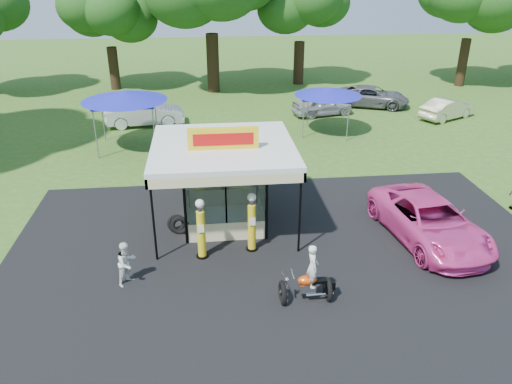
% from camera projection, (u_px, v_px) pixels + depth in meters
% --- Properties ---
extents(ground, '(120.00, 120.00, 0.00)m').
position_uv_depth(ground, '(295.00, 293.00, 16.00)').
color(ground, '#315B1C').
rests_on(ground, ground).
extents(asphalt_apron, '(20.00, 14.00, 0.04)m').
position_uv_depth(asphalt_apron, '(285.00, 259.00, 17.80)').
color(asphalt_apron, black).
rests_on(asphalt_apron, ground).
extents(gas_station_kiosk, '(5.40, 5.40, 4.18)m').
position_uv_depth(gas_station_kiosk, '(224.00, 183.00, 19.56)').
color(gas_station_kiosk, white).
rests_on(gas_station_kiosk, ground).
extents(gas_pump_left, '(0.43, 0.43, 2.31)m').
position_uv_depth(gas_pump_left, '(201.00, 230.00, 17.47)').
color(gas_pump_left, black).
rests_on(gas_pump_left, ground).
extents(gas_pump_right, '(0.43, 0.43, 2.31)m').
position_uv_depth(gas_pump_right, '(252.00, 224.00, 17.93)').
color(gas_pump_right, black).
rests_on(gas_pump_right, ground).
extents(motorcycle, '(1.72, 0.84, 2.04)m').
position_uv_depth(motorcycle, '(310.00, 279.00, 15.37)').
color(motorcycle, black).
rests_on(motorcycle, ground).
extents(spare_tires, '(0.88, 0.53, 0.76)m').
position_uv_depth(spare_tires, '(178.00, 224.00, 19.41)').
color(spare_tires, black).
rests_on(spare_tires, ground).
extents(kiosk_car, '(2.82, 1.13, 0.96)m').
position_uv_depth(kiosk_car, '(222.00, 190.00, 22.10)').
color(kiosk_car, yellow).
rests_on(kiosk_car, ground).
extents(pink_sedan, '(3.43, 6.12, 1.62)m').
position_uv_depth(pink_sedan, '(429.00, 221.00, 18.75)').
color(pink_sedan, '#F0419C').
rests_on(pink_sedan, ground).
extents(spectator_west, '(0.91, 0.94, 1.53)m').
position_uv_depth(spectator_west, '(127.00, 263.00, 16.20)').
color(spectator_west, white).
rests_on(spectator_west, ground).
extents(bg_car_a, '(5.10, 2.24, 1.63)m').
position_uv_depth(bg_car_a, '(145.00, 113.00, 32.03)').
color(bg_car_a, silver).
rests_on(bg_car_a, ground).
extents(bg_car_c, '(4.44, 2.60, 1.42)m').
position_uv_depth(bg_car_c, '(322.00, 105.00, 34.20)').
color(bg_car_c, '#A1A2A6').
rests_on(bg_car_c, ground).
extents(bg_car_d, '(5.78, 4.18, 1.46)m').
position_uv_depth(bg_car_d, '(372.00, 96.00, 36.26)').
color(bg_car_d, '#5B5B5D').
rests_on(bg_car_d, ground).
extents(bg_car_e, '(4.34, 3.21, 1.37)m').
position_uv_depth(bg_car_e, '(447.00, 109.00, 33.42)').
color(bg_car_e, beige).
rests_on(bg_car_e, ground).
extents(tent_west, '(4.68, 4.68, 3.27)m').
position_uv_depth(tent_west, '(124.00, 96.00, 27.29)').
color(tent_west, gray).
rests_on(tent_west, ground).
extents(tent_east, '(4.05, 4.05, 2.83)m').
position_uv_depth(tent_east, '(328.00, 92.00, 29.86)').
color(tent_east, gray).
rests_on(tent_east, ground).
extents(oak_far_b, '(7.89, 7.89, 9.41)m').
position_uv_depth(oak_far_b, '(107.00, 13.00, 38.99)').
color(oak_far_b, black).
rests_on(oak_far_b, ground).
extents(oak_far_d, '(8.25, 8.25, 9.82)m').
position_uv_depth(oak_far_d, '(301.00, 7.00, 40.69)').
color(oak_far_d, black).
rests_on(oak_far_d, ground).
extents(oak_far_e, '(9.06, 9.06, 10.78)m').
position_uv_depth(oak_far_e, '(473.00, 0.00, 39.73)').
color(oak_far_e, black).
rests_on(oak_far_e, ground).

